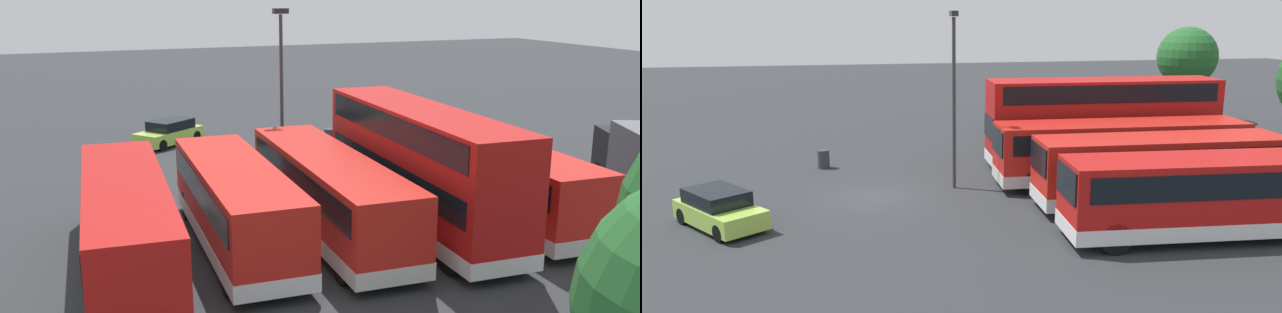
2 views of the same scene
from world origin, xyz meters
TOP-DOWN VIEW (x-y plane):
  - ground_plane at (0.00, 0.00)m, footprint 140.00×140.00m
  - bus_single_deck_near_end at (-6.98, 12.23)m, footprint 3.07×10.46m
  - bus_double_decker_second at (-3.50, 11.93)m, footprint 3.08×11.96m
  - bus_single_deck_third at (-0.04, 11.42)m, footprint 3.06×11.76m
  - bus_single_deck_fourth at (3.48, 11.57)m, footprint 2.97×10.45m
  - bus_single_deck_fifth at (7.22, 12.12)m, footprint 3.31×11.85m
  - car_hatchback_silver at (2.79, -5.84)m, footprint 4.30×3.88m
  - lamp_post_tall at (-0.87, 3.74)m, footprint 0.70×0.30m
  - waste_bin_yellow at (-5.75, -2.26)m, footprint 0.60×0.60m

SIDE VIEW (x-z plane):
  - ground_plane at x=0.00m, z-range 0.00..0.00m
  - waste_bin_yellow at x=-5.75m, z-range 0.00..0.95m
  - car_hatchback_silver at x=2.79m, z-range -0.02..1.41m
  - bus_single_deck_near_end at x=-6.98m, z-range 0.14..3.09m
  - bus_single_deck_fourth at x=3.48m, z-range 0.14..3.09m
  - bus_single_deck_third at x=-0.04m, z-range 0.15..3.10m
  - bus_single_deck_fifth at x=7.22m, z-range 0.15..3.10m
  - bus_double_decker_second at x=-3.50m, z-range 0.18..4.73m
  - lamp_post_tall at x=-0.87m, z-range 0.68..8.63m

